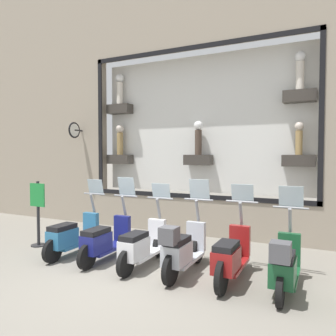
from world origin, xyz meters
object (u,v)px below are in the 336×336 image
at_px(scooter_red_1, 231,257).
at_px(shop_sign_post, 38,211).
at_px(scooter_green_0, 285,265).
at_px(scooter_teal_5, 72,236).
at_px(scooter_navy_4, 105,240).
at_px(scooter_white_3, 142,246).
at_px(scooter_silver_2, 182,249).

xyz_separation_m(scooter_red_1, shop_sign_post, (0.21, 4.72, 0.38)).
distance_m(scooter_green_0, shop_sign_post, 5.61).
relative_size(scooter_teal_5, shop_sign_post, 1.16).
xyz_separation_m(scooter_navy_4, scooter_teal_5, (-0.00, 0.87, -0.00)).
bearing_deg(scooter_green_0, scooter_red_1, 85.18).
relative_size(scooter_navy_4, shop_sign_post, 1.16).
xyz_separation_m(scooter_green_0, scooter_red_1, (0.07, 0.87, -0.01)).
bearing_deg(shop_sign_post, scooter_white_3, -94.16).
distance_m(scooter_silver_2, scooter_navy_4, 1.75).
relative_size(scooter_silver_2, scooter_white_3, 1.01).
bearing_deg(scooter_white_3, scooter_teal_5, 89.97).
bearing_deg(scooter_navy_4, scooter_red_1, -89.92).
bearing_deg(shop_sign_post, scooter_red_1, -92.54).
distance_m(scooter_white_3, scooter_navy_4, 0.87).
relative_size(scooter_silver_2, shop_sign_post, 1.17).
height_order(scooter_red_1, scooter_white_3, scooter_red_1).
bearing_deg(scooter_teal_5, scooter_silver_2, -91.17).
bearing_deg(scooter_red_1, scooter_silver_2, 93.91).
height_order(scooter_green_0, scooter_red_1, same).
distance_m(scooter_silver_2, scooter_white_3, 0.88).
relative_size(scooter_navy_4, scooter_teal_5, 1.00).
height_order(scooter_green_0, scooter_silver_2, scooter_silver_2).
xyz_separation_m(scooter_silver_2, scooter_white_3, (0.05, 0.87, -0.06)).
bearing_deg(scooter_green_0, scooter_teal_5, 89.12).
xyz_separation_m(scooter_green_0, scooter_silver_2, (0.01, 1.74, 0.03)).
xyz_separation_m(scooter_red_1, scooter_navy_4, (-0.00, 2.62, -0.02)).
height_order(scooter_red_1, scooter_navy_4, scooter_navy_4).
bearing_deg(scooter_red_1, scooter_navy_4, 90.08).
height_order(scooter_silver_2, scooter_white_3, scooter_silver_2).
bearing_deg(scooter_teal_5, scooter_white_3, -90.03).
bearing_deg(scooter_red_1, scooter_green_0, -94.82).
distance_m(scooter_navy_4, shop_sign_post, 2.15).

